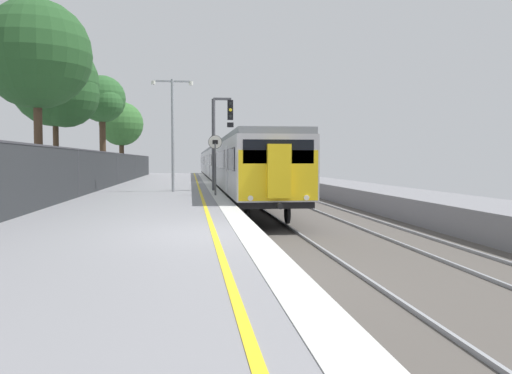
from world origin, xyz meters
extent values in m
cube|color=gray|center=(-2.50, 0.00, -0.50)|extent=(6.40, 110.00, 1.00)
cube|color=silver|center=(0.40, 0.00, 0.01)|extent=(0.60, 110.00, 0.01)
cube|color=yellow|center=(-0.35, 0.00, 0.01)|extent=(0.12, 110.00, 0.01)
cube|color=#4C4742|center=(6.20, 0.00, -1.10)|extent=(11.00, 110.00, 0.20)
cube|color=gray|center=(1.38, 0.00, -0.96)|extent=(0.07, 110.00, 0.08)
cube|color=gray|center=(2.82, 0.00, -0.96)|extent=(0.07, 110.00, 0.08)
cube|color=gray|center=(5.38, 0.00, -0.96)|extent=(0.07, 110.00, 0.08)
cube|color=#B7B7BC|center=(2.10, 16.31, 1.27)|extent=(2.80, 19.69, 2.30)
cube|color=black|center=(2.10, 16.31, -0.01)|extent=(2.64, 19.09, 0.25)
cube|color=gray|center=(2.10, 16.31, 2.54)|extent=(2.68, 19.69, 0.24)
cube|color=black|center=(0.69, 16.31, 1.57)|extent=(0.02, 18.09, 0.84)
cube|color=silver|center=(0.69, 11.39, 1.17)|extent=(0.03, 1.10, 1.90)
cube|color=silver|center=(0.69, 21.23, 1.17)|extent=(0.03, 1.10, 1.90)
cylinder|color=black|center=(1.32, 9.07, -0.50)|extent=(0.12, 0.84, 0.84)
cylinder|color=black|center=(2.88, 9.07, -0.50)|extent=(0.12, 0.84, 0.84)
cylinder|color=black|center=(1.32, 23.56, -0.50)|extent=(0.12, 0.84, 0.84)
cylinder|color=black|center=(2.88, 23.56, -0.50)|extent=(0.12, 0.84, 0.84)
cube|color=#B7B7BC|center=(2.10, 36.60, 1.27)|extent=(2.80, 19.69, 2.30)
cube|color=black|center=(2.10, 36.60, -0.01)|extent=(2.64, 19.09, 0.25)
cube|color=gray|center=(2.10, 36.60, 2.54)|extent=(2.68, 19.69, 0.24)
cube|color=black|center=(0.69, 36.60, 1.57)|extent=(0.02, 18.09, 0.84)
cube|color=silver|center=(0.69, 31.68, 1.17)|extent=(0.03, 1.10, 1.90)
cube|color=silver|center=(0.69, 41.53, 1.17)|extent=(0.03, 1.10, 1.90)
cylinder|color=black|center=(1.32, 29.36, -0.50)|extent=(0.12, 0.84, 0.84)
cylinder|color=black|center=(2.88, 29.36, -0.50)|extent=(0.12, 0.84, 0.84)
cylinder|color=black|center=(1.32, 43.85, -0.50)|extent=(0.12, 0.84, 0.84)
cylinder|color=black|center=(2.88, 43.85, -0.50)|extent=(0.12, 0.84, 0.84)
cube|color=#B7B7BC|center=(2.10, 56.90, 1.27)|extent=(2.80, 19.69, 2.30)
cube|color=black|center=(2.10, 56.90, -0.01)|extent=(2.64, 19.09, 0.25)
cube|color=gray|center=(2.10, 56.90, 2.54)|extent=(2.68, 19.69, 0.24)
cube|color=black|center=(0.69, 56.90, 1.57)|extent=(0.02, 18.09, 0.84)
cube|color=silver|center=(0.69, 51.97, 1.17)|extent=(0.03, 1.10, 1.90)
cube|color=silver|center=(0.69, 61.82, 1.17)|extent=(0.03, 1.10, 1.90)
cylinder|color=black|center=(1.32, 49.65, -0.50)|extent=(0.12, 0.84, 0.84)
cylinder|color=black|center=(2.88, 49.65, -0.50)|extent=(0.12, 0.84, 0.84)
cylinder|color=black|center=(1.32, 64.14, -0.50)|extent=(0.12, 0.84, 0.84)
cylinder|color=black|center=(2.88, 64.14, -0.50)|extent=(0.12, 0.84, 0.84)
cube|color=yellow|center=(2.10, 6.51, 1.02)|extent=(2.70, 0.10, 1.70)
cube|color=black|center=(2.10, 6.50, 1.82)|extent=(2.40, 0.08, 0.80)
cube|color=yellow|center=(2.10, 6.37, 1.17)|extent=(0.80, 0.24, 1.80)
cylinder|color=white|center=(1.15, 6.45, 0.27)|extent=(0.18, 0.06, 0.18)
cylinder|color=white|center=(3.05, 6.45, 0.27)|extent=(0.18, 0.06, 0.18)
cylinder|color=black|center=(2.10, 6.22, 0.02)|extent=(0.20, 0.35, 0.20)
cube|color=black|center=(2.10, 36.60, 2.79)|extent=(0.60, 0.90, 0.20)
cylinder|color=#47474C|center=(0.35, 15.94, 2.31)|extent=(0.18, 0.18, 4.63)
cube|color=#47474C|center=(0.80, 15.94, 4.63)|extent=(0.90, 0.12, 0.12)
cube|color=black|center=(1.20, 15.94, 4.08)|extent=(0.28, 0.20, 1.00)
cylinder|color=black|center=(1.20, 15.82, 4.40)|extent=(0.16, 0.04, 0.16)
cylinder|color=yellow|center=(1.20, 15.82, 4.08)|extent=(0.16, 0.04, 0.16)
cylinder|color=black|center=(1.20, 15.82, 3.76)|extent=(0.16, 0.04, 0.16)
cube|color=black|center=(1.20, 15.94, 3.33)|extent=(0.32, 0.16, 0.24)
cylinder|color=#59595B|center=(0.25, 12.07, 1.13)|extent=(0.08, 0.08, 2.27)
cylinder|color=black|center=(0.25, 12.06, 2.32)|extent=(0.59, 0.02, 0.59)
cylinder|color=silver|center=(0.25, 12.05, 2.32)|extent=(0.56, 0.02, 0.56)
cube|color=black|center=(0.25, 12.04, 2.32)|extent=(0.24, 0.01, 0.18)
cylinder|color=#93999E|center=(-1.67, 15.23, 2.73)|extent=(0.14, 0.14, 5.46)
cube|color=#93999E|center=(-1.22, 15.23, 5.36)|extent=(0.90, 0.08, 0.08)
cylinder|color=silver|center=(-0.77, 15.23, 5.28)|extent=(0.20, 0.20, 0.18)
cube|color=#93999E|center=(-2.12, 15.23, 5.36)|extent=(0.90, 0.08, 0.08)
cylinder|color=silver|center=(-2.57, 15.23, 5.28)|extent=(0.20, 0.20, 0.18)
cylinder|color=#38383D|center=(-5.45, 11.69, 1.00)|extent=(0.07, 0.07, 1.99)
cylinder|color=#38383D|center=(-5.45, 23.38, 1.00)|extent=(0.07, 0.07, 1.99)
cylinder|color=#38383D|center=(-5.45, 35.06, 1.00)|extent=(0.07, 0.07, 1.99)
cylinder|color=#38383D|center=(-5.45, 46.75, 1.00)|extent=(0.07, 0.07, 1.99)
cylinder|color=#473323|center=(-6.74, 10.71, 2.25)|extent=(0.33, 0.33, 4.50)
sphere|color=#234C23|center=(-6.74, 10.71, 5.66)|extent=(4.22, 4.22, 4.22)
sphere|color=#234C23|center=(-7.12, 10.83, 5.13)|extent=(3.03, 3.03, 3.03)
cylinder|color=#473323|center=(-6.32, 23.59, 2.30)|extent=(0.39, 0.39, 4.60)
sphere|color=#285628|center=(-6.32, 23.59, 5.41)|extent=(2.94, 2.94, 2.94)
sphere|color=#285628|center=(-5.99, 23.05, 5.04)|extent=(2.07, 2.07, 2.07)
cylinder|color=#473323|center=(-6.55, 34.82, 1.80)|extent=(0.39, 0.39, 3.61)
sphere|color=#33662D|center=(-6.55, 34.82, 4.62)|extent=(3.66, 3.66, 3.66)
sphere|color=#33662D|center=(-6.82, 34.74, 4.16)|extent=(2.63, 2.63, 2.63)
cylinder|color=#473323|center=(-7.73, 17.62, 2.14)|extent=(0.29, 0.29, 4.28)
sphere|color=#234C23|center=(-7.73, 17.62, 5.51)|extent=(4.47, 4.47, 4.47)
sphere|color=#234C23|center=(-7.19, 17.41, 4.95)|extent=(3.45, 3.45, 3.45)
camera|label=1|loc=(-0.83, -11.08, 1.51)|focal=37.37mm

